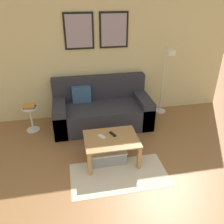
% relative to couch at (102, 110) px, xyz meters
% --- Properties ---
extents(wall_back, '(5.60, 0.09, 2.55)m').
position_rel_couch_xyz_m(wall_back, '(-0.02, 0.48, 0.98)').
color(wall_back, beige).
rests_on(wall_back, ground_plane).
extents(area_rug, '(1.43, 0.75, 0.01)m').
position_rel_couch_xyz_m(area_rug, '(0.02, -1.54, -0.30)').
color(area_rug, beige).
rests_on(area_rug, ground_plane).
extents(couch, '(1.87, 0.93, 0.90)m').
position_rel_couch_xyz_m(couch, '(0.00, 0.00, 0.00)').
color(couch, '#2D2D38').
rests_on(couch, ground_plane).
extents(coffee_table, '(0.83, 0.64, 0.41)m').
position_rel_couch_xyz_m(coffee_table, '(-0.03, -1.17, 0.03)').
color(coffee_table, '#AD7F4C').
rests_on(coffee_table, ground_plane).
extents(storage_bin, '(0.57, 0.35, 0.22)m').
position_rel_couch_xyz_m(storage_bin, '(-0.09, -1.18, -0.20)').
color(storage_bin, gray).
rests_on(storage_bin, ground_plane).
extents(floor_lamp, '(0.25, 0.45, 1.42)m').
position_rel_couch_xyz_m(floor_lamp, '(1.35, 0.13, 0.62)').
color(floor_lamp, white).
rests_on(floor_lamp, ground_plane).
extents(side_table, '(0.29, 0.29, 0.49)m').
position_rel_couch_xyz_m(side_table, '(-1.35, -0.01, -0.02)').
color(side_table, white).
rests_on(side_table, ground_plane).
extents(book_stack, '(0.24, 0.19, 0.06)m').
position_rel_couch_xyz_m(book_stack, '(-1.35, 0.00, 0.21)').
color(book_stack, '#4C4C51').
rests_on(book_stack, side_table).
extents(remote_control, '(0.10, 0.15, 0.02)m').
position_rel_couch_xyz_m(remote_control, '(0.01, -1.07, 0.11)').
color(remote_control, black).
rests_on(remote_control, coffee_table).
extents(cell_phone, '(0.13, 0.15, 0.01)m').
position_rel_couch_xyz_m(cell_phone, '(-0.16, -1.09, 0.10)').
color(cell_phone, silver).
rests_on(cell_phone, coffee_table).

